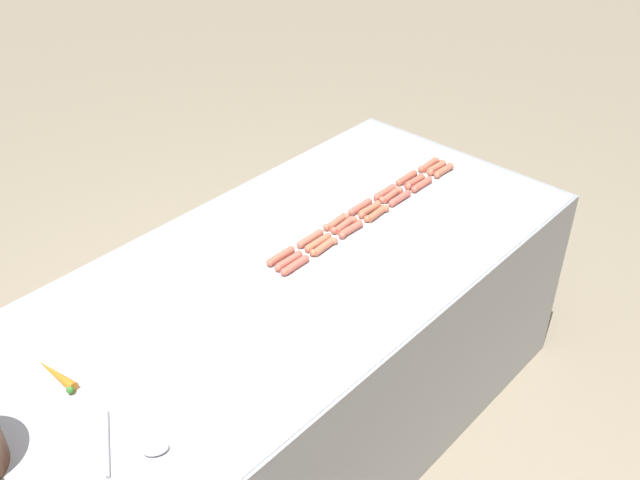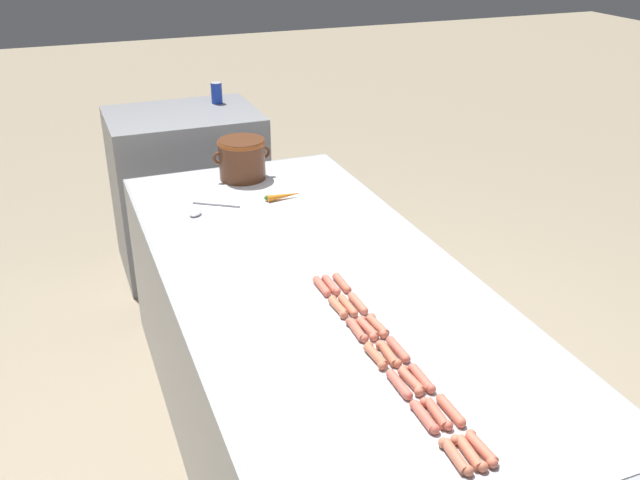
{
  "view_description": "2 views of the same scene",
  "coord_description": "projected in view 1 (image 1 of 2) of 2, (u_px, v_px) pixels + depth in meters",
  "views": [
    {
      "loc": [
        -1.44,
        1.3,
        2.36
      ],
      "look_at": [
        -0.05,
        -0.23,
        0.92
      ],
      "focal_mm": 40.68,
      "sensor_mm": 36.0,
      "label": 1
    },
    {
      "loc": [
        -0.82,
        -2.13,
        2.07
      ],
      "look_at": [
        0.04,
        0.05,
        0.94
      ],
      "focal_mm": 39.52,
      "sensor_mm": 36.0,
      "label": 2
    }
  ],
  "objects": [
    {
      "name": "ground_plane",
      "position": [
        273.0,
        445.0,
        2.93
      ],
      "size": [
        20.0,
        20.0,
        0.0
      ],
      "primitive_type": "plane",
      "color": "gray"
    },
    {
      "name": "griddle_counter",
      "position": [
        269.0,
        371.0,
        2.69
      ],
      "size": [
        1.08,
        2.5,
        0.84
      ],
      "color": "#9EA0A5",
      "rests_on": "ground_plane"
    },
    {
      "name": "hot_dog_0",
      "position": [
        444.0,
        170.0,
        3.05
      ],
      "size": [
        0.03,
        0.13,
        0.03
      ],
      "color": "#CB6F52",
      "rests_on": "griddle_counter"
    },
    {
      "name": "hot_dog_1",
      "position": [
        422.0,
        184.0,
        2.96
      ],
      "size": [
        0.03,
        0.13,
        0.03
      ],
      "color": "#D46652",
      "rests_on": "griddle_counter"
    },
    {
      "name": "hot_dog_2",
      "position": [
        400.0,
        198.0,
        2.87
      ],
      "size": [
        0.03,
        0.13,
        0.03
      ],
      "color": "#D36554",
      "rests_on": "griddle_counter"
    },
    {
      "name": "hot_dog_3",
      "position": [
        376.0,
        214.0,
        2.78
      ],
      "size": [
        0.03,
        0.13,
        0.03
      ],
      "color": "#CE6D4D",
      "rests_on": "griddle_counter"
    },
    {
      "name": "hot_dog_4",
      "position": [
        351.0,
        229.0,
        2.69
      ],
      "size": [
        0.03,
        0.13,
        0.03
      ],
      "color": "#CD6752",
      "rests_on": "griddle_counter"
    },
    {
      "name": "hot_dog_5",
      "position": [
        324.0,
        247.0,
        2.6
      ],
      "size": [
        0.03,
        0.13,
        0.03
      ],
      "color": "#D17252",
      "rests_on": "griddle_counter"
    },
    {
      "name": "hot_dog_6",
      "position": [
        295.0,
        265.0,
        2.51
      ],
      "size": [
        0.03,
        0.13,
        0.03
      ],
      "color": "#D66552",
      "rests_on": "griddle_counter"
    },
    {
      "name": "hot_dog_7",
      "position": [
        436.0,
        167.0,
        3.07
      ],
      "size": [
        0.04,
        0.13,
        0.03
      ],
      "color": "#D77254",
      "rests_on": "griddle_counter"
    },
    {
      "name": "hot_dog_8",
      "position": [
        414.0,
        181.0,
        2.98
      ],
      "size": [
        0.03,
        0.13,
        0.03
      ],
      "color": "#D06750",
      "rests_on": "griddle_counter"
    },
    {
      "name": "hot_dog_9",
      "position": [
        391.0,
        195.0,
        2.89
      ],
      "size": [
        0.04,
        0.13,
        0.03
      ],
      "color": "#CD6E54",
      "rests_on": "griddle_counter"
    },
    {
      "name": "hot_dog_10",
      "position": [
        370.0,
        209.0,
        2.8
      ],
      "size": [
        0.03,
        0.13,
        0.03
      ],
      "color": "#CC6F50",
      "rests_on": "griddle_counter"
    },
    {
      "name": "hot_dog_11",
      "position": [
        344.0,
        225.0,
        2.71
      ],
      "size": [
        0.04,
        0.13,
        0.03
      ],
      "color": "#D36A53",
      "rests_on": "griddle_counter"
    },
    {
      "name": "hot_dog_12",
      "position": [
        318.0,
        243.0,
        2.62
      ],
      "size": [
        0.03,
        0.13,
        0.03
      ],
      "color": "#CC6F50",
      "rests_on": "griddle_counter"
    },
    {
      "name": "hot_dog_13",
      "position": [
        289.0,
        261.0,
        2.53
      ],
      "size": [
        0.03,
        0.13,
        0.03
      ],
      "color": "#D36552",
      "rests_on": "griddle_counter"
    },
    {
      "name": "hot_dog_14",
      "position": [
        429.0,
        165.0,
        3.09
      ],
      "size": [
        0.03,
        0.13,
        0.03
      ],
      "color": "#D46B52",
      "rests_on": "griddle_counter"
    },
    {
      "name": "hot_dog_15",
      "position": [
        407.0,
        178.0,
        3.0
      ],
      "size": [
        0.03,
        0.13,
        0.03
      ],
      "color": "#D86951",
      "rests_on": "griddle_counter"
    },
    {
      "name": "hot_dog_16",
      "position": [
        385.0,
        192.0,
        2.91
      ],
      "size": [
        0.03,
        0.13,
        0.03
      ],
      "color": "#D36552",
      "rests_on": "griddle_counter"
    },
    {
      "name": "hot_dog_17",
      "position": [
        360.0,
        207.0,
        2.82
      ],
      "size": [
        0.03,
        0.13,
        0.03
      ],
      "color": "#CA6451",
      "rests_on": "griddle_counter"
    },
    {
      "name": "hot_dog_18",
      "position": [
        337.0,
        222.0,
        2.73
      ],
      "size": [
        0.04,
        0.13,
        0.03
      ],
      "color": "#CC6B51",
      "rests_on": "griddle_counter"
    },
    {
      "name": "hot_dog_19",
      "position": [
        310.0,
        239.0,
        2.64
      ],
      "size": [
        0.03,
        0.13,
        0.03
      ],
      "color": "#CC6D55",
      "rests_on": "griddle_counter"
    },
    {
      "name": "hot_dog_20",
      "position": [
        281.0,
        256.0,
        2.55
      ],
      "size": [
        0.03,
        0.13,
        0.03
      ],
      "color": "#D4664F",
      "rests_on": "griddle_counter"
    },
    {
      "name": "serving_spoon",
      "position": [
        139.0,
        447.0,
        1.88
      ],
      "size": [
        0.25,
        0.18,
        0.02
      ],
      "color": "#B7B7BC",
      "rests_on": "griddle_counter"
    },
    {
      "name": "carrot",
      "position": [
        57.0,
        375.0,
        2.07
      ],
      "size": [
        0.18,
        0.04,
        0.03
      ],
      "color": "orange",
      "rests_on": "griddle_counter"
    }
  ]
}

